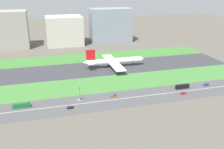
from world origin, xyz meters
name	(u,v)px	position (x,y,z in m)	size (l,w,h in m)	color
ground_plane	(94,69)	(0.00, 0.00, 0.00)	(800.00, 800.00, 0.00)	#5B564C
runway	(94,69)	(0.00, 0.00, 0.05)	(280.00, 46.00, 0.10)	#38383D
grass_median_north	(87,58)	(0.00, 41.00, 0.05)	(280.00, 36.00, 0.10)	#3D7A33
grass_median_south	(103,84)	(0.00, -41.00, 0.05)	(280.00, 36.00, 0.10)	#427F38
highway	(114,100)	(0.00, -73.00, 0.05)	(280.00, 28.00, 0.10)	#4C4C4F
highway_centerline	(114,100)	(0.00, -73.00, 0.11)	(266.00, 0.50, 0.01)	silver
airliner	(113,61)	(20.43, 0.00, 6.23)	(65.00, 56.00, 19.70)	white
car_5	(206,85)	(82.11, -68.00, 0.92)	(4.40, 1.80, 2.00)	navy
car_2	(183,93)	(54.36, -78.00, 0.92)	(4.40, 1.80, 2.00)	#B2191E
car_6	(81,100)	(-23.63, -68.00, 0.92)	(4.40, 1.80, 2.00)	#99999E
bus_0	(182,87)	(59.41, -68.00, 1.82)	(11.60, 2.50, 3.50)	black
bus_1	(21,105)	(-64.36, -68.00, 1.82)	(11.60, 2.50, 3.50)	#19662D
car_1	(114,96)	(1.73, -68.00, 0.92)	(4.40, 1.80, 2.00)	brown
car_4	(70,107)	(-32.41, -78.00, 0.92)	(4.40, 1.80, 2.00)	black
traffic_light	(80,91)	(-23.00, -60.01, 4.29)	(0.36, 0.50, 7.20)	#4C4C51
terminal_building	(8,30)	(-90.00, 114.00, 23.93)	(50.69, 34.25, 47.86)	#9E998E
hangar_building	(64,31)	(-17.69, 114.00, 19.46)	(48.39, 39.12, 38.93)	beige
office_tower	(111,25)	(48.34, 114.00, 23.85)	(58.22, 27.96, 47.69)	gray
fuel_tank_west	(55,35)	(-29.16, 159.00, 6.09)	(22.48, 22.48, 12.18)	silver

